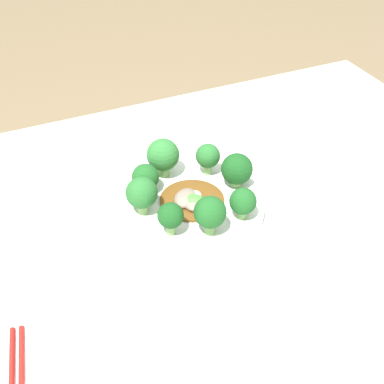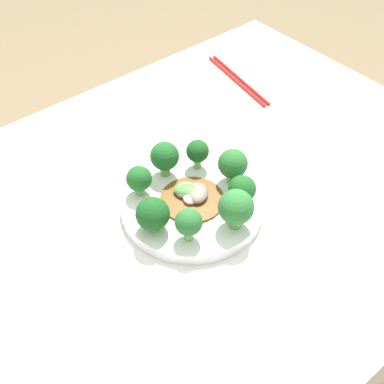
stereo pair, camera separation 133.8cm
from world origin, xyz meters
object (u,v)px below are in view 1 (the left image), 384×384
plate (192,206)px  broccoli_north (210,213)px  broccoli_southeast (145,178)px  broccoli_west (237,169)px  broccoli_northeast (171,216)px  broccoli_south (163,155)px  stirfry_center (192,200)px  broccoli_east (142,193)px  broccoli_northwest (243,202)px  broccoli_southwest (208,157)px

plate → broccoli_north: 0.10m
broccoli_southeast → broccoli_west: bearing=162.8°
broccoli_northeast → broccoli_south: size_ratio=0.80×
broccoli_south → broccoli_northeast: bearing=72.6°
broccoli_southeast → stirfry_center: bearing=133.2°
broccoli_east → broccoli_south: broccoli_south is taller
plate → broccoli_southeast: size_ratio=4.53×
plate → broccoli_northwest: 0.10m
broccoli_southwest → stirfry_center: 0.10m
plate → broccoli_southwest: broccoli_southwest is taller
broccoli_northeast → broccoli_south: broccoli_south is taller
broccoli_northeast → broccoli_northwest: size_ratio=1.03×
broccoli_south → broccoli_west: broccoli_south is taller
broccoli_east → stirfry_center: 0.09m
broccoli_north → broccoli_northeast: size_ratio=1.16×
broccoli_west → stirfry_center: bearing=9.5°
broccoli_north → broccoli_northwest: broccoli_north is taller
plate → broccoli_west: bearing=-173.8°
plate → broccoli_east: bearing=-5.0°
broccoli_northeast → broccoli_southeast: 0.12m
broccoli_northeast → broccoli_southwest: bearing=-134.9°
broccoli_south → plate: bearing=100.3°
broccoli_northeast → broccoli_southwest: 0.17m
broccoli_east → broccoli_north: bearing=131.5°
plate → broccoli_southeast: (0.06, -0.06, 0.04)m
broccoli_southeast → stirfry_center: (-0.06, 0.06, -0.02)m
broccoli_southwest → broccoli_west: bearing=120.5°
broccoli_north → broccoli_northwest: bearing=-170.2°
broccoli_north → broccoli_northwest: (-0.06, -0.01, -0.01)m
broccoli_north → broccoli_northeast: bearing=-21.7°
broccoli_northeast → broccoli_northwest: (-0.12, 0.01, -0.00)m
broccoli_southeast → broccoli_northwest: bearing=133.1°
plate → broccoli_east: size_ratio=3.69×
broccoli_south → broccoli_southeast: (0.05, 0.03, -0.01)m
broccoli_east → broccoli_west: (-0.18, -0.00, -0.01)m
plate → broccoli_southeast: bearing=-42.5°
broccoli_northwest → broccoli_south: size_ratio=0.77×
broccoli_southwest → broccoli_west: broccoli_west is taller
broccoli_northwest → stirfry_center: size_ratio=0.51×
broccoli_northwest → broccoli_southeast: (0.12, -0.13, -0.00)m
broccoli_east → broccoli_southeast: size_ratio=1.23×
broccoli_west → broccoli_southeast: bearing=-17.2°
broccoli_north → broccoli_northwest: size_ratio=1.20×
broccoli_west → broccoli_southeast: size_ratio=1.15×
broccoli_southeast → broccoli_east: bearing=64.3°
broccoli_west → broccoli_southeast: 0.16m
broccoli_south → stirfry_center: (-0.01, 0.10, -0.04)m
broccoli_northeast → stirfry_center: (-0.06, -0.05, -0.03)m
plate → broccoli_northeast: size_ratio=4.24×
broccoli_northeast → plate: bearing=-136.4°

